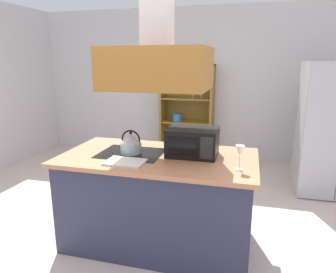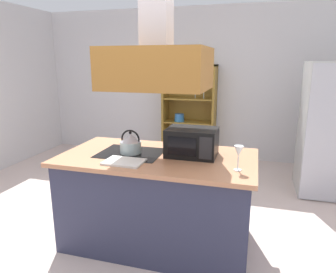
{
  "view_description": "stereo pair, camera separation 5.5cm",
  "coord_description": "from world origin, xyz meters",
  "px_view_note": "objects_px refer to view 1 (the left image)",
  "views": [
    {
      "loc": [
        1.02,
        -2.63,
        1.76
      ],
      "look_at": [
        0.22,
        0.34,
        1.0
      ],
      "focal_mm": 32.65,
      "sensor_mm": 36.0,
      "label": 1
    },
    {
      "loc": [
        1.07,
        -2.62,
        1.76
      ],
      "look_at": [
        0.22,
        0.34,
        1.0
      ],
      "focal_mm": 32.65,
      "sensor_mm": 36.0,
      "label": 2
    }
  ],
  "objects_px": {
    "kettle": "(131,144)",
    "cutting_board": "(125,162)",
    "microwave": "(193,142)",
    "dish_cabinet": "(187,118)",
    "wine_glass_on_counter": "(240,152)",
    "refrigerator": "(335,130)"
  },
  "relations": [
    {
      "from": "kettle",
      "to": "cutting_board",
      "type": "xyz_separation_m",
      "value": [
        0.06,
        -0.29,
        -0.09
      ]
    },
    {
      "from": "dish_cabinet",
      "to": "cutting_board",
      "type": "distance_m",
      "value": 3.08
    },
    {
      "from": "wine_glass_on_counter",
      "to": "microwave",
      "type": "bearing_deg",
      "value": 146.68
    },
    {
      "from": "refrigerator",
      "to": "microwave",
      "type": "bearing_deg",
      "value": -133.77
    },
    {
      "from": "refrigerator",
      "to": "microwave",
      "type": "height_order",
      "value": "refrigerator"
    },
    {
      "from": "kettle",
      "to": "microwave",
      "type": "bearing_deg",
      "value": 8.5
    },
    {
      "from": "dish_cabinet",
      "to": "microwave",
      "type": "height_order",
      "value": "dish_cabinet"
    },
    {
      "from": "refrigerator",
      "to": "cutting_board",
      "type": "bearing_deg",
      "value": -136.08
    },
    {
      "from": "microwave",
      "to": "wine_glass_on_counter",
      "type": "relative_size",
      "value": 2.23
    },
    {
      "from": "refrigerator",
      "to": "microwave",
      "type": "relative_size",
      "value": 3.82
    },
    {
      "from": "microwave",
      "to": "kettle",
      "type": "bearing_deg",
      "value": -171.5
    },
    {
      "from": "refrigerator",
      "to": "dish_cabinet",
      "type": "relative_size",
      "value": 1.03
    },
    {
      "from": "refrigerator",
      "to": "cutting_board",
      "type": "distance_m",
      "value": 2.96
    },
    {
      "from": "kettle",
      "to": "cutting_board",
      "type": "relative_size",
      "value": 0.67
    },
    {
      "from": "refrigerator",
      "to": "cutting_board",
      "type": "relative_size",
      "value": 5.17
    },
    {
      "from": "kettle",
      "to": "wine_glass_on_counter",
      "type": "height_order",
      "value": "kettle"
    },
    {
      "from": "wine_glass_on_counter",
      "to": "dish_cabinet",
      "type": "bearing_deg",
      "value": 109.24
    },
    {
      "from": "refrigerator",
      "to": "wine_glass_on_counter",
      "type": "height_order",
      "value": "refrigerator"
    },
    {
      "from": "dish_cabinet",
      "to": "wine_glass_on_counter",
      "type": "relative_size",
      "value": 8.29
    },
    {
      "from": "dish_cabinet",
      "to": "wine_glass_on_counter",
      "type": "bearing_deg",
      "value": -70.76
    },
    {
      "from": "cutting_board",
      "to": "microwave",
      "type": "height_order",
      "value": "microwave"
    },
    {
      "from": "refrigerator",
      "to": "kettle",
      "type": "distance_m",
      "value": 2.82
    }
  ]
}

